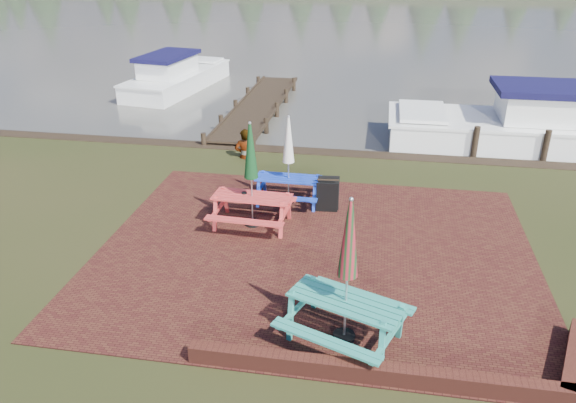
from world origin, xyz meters
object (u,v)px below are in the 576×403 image
(picnic_table_red, at_px, (252,191))
(chalkboard, at_px, (328,195))
(jetty, at_px, (258,106))
(boat_near, at_px, (527,128))
(boat_jetty, at_px, (176,78))
(person, at_px, (245,130))
(picnic_table_blue, at_px, (288,174))
(picnic_table_teal, at_px, (346,294))

(picnic_table_red, distance_m, chalkboard, 1.94)
(jetty, relative_size, boat_near, 1.09)
(picnic_table_red, distance_m, boat_jetty, 13.90)
(chalkboard, height_order, person, person)
(picnic_table_red, relative_size, boat_near, 0.29)
(boat_jetty, bearing_deg, picnic_table_blue, -49.02)
(chalkboard, distance_m, boat_jetty, 13.85)
(chalkboard, relative_size, jetty, 0.09)
(jetty, distance_m, boat_jetty, 5.32)
(chalkboard, bearing_deg, jetty, 108.23)
(jetty, bearing_deg, boat_jetty, 144.94)
(picnic_table_red, xyz_separation_m, person, (-1.18, 4.19, 0.03))
(chalkboard, distance_m, person, 4.25)
(picnic_table_red, distance_m, boat_near, 10.17)
(picnic_table_red, xyz_separation_m, picnic_table_blue, (0.60, 1.34, -0.08))
(chalkboard, distance_m, boat_near, 8.32)
(boat_near, bearing_deg, boat_jetty, 68.50)
(picnic_table_teal, bearing_deg, jetty, 129.79)
(boat_jetty, xyz_separation_m, boat_near, (13.61, -5.33, 0.11))
(boat_jetty, bearing_deg, boat_near, -12.40)
(picnic_table_blue, distance_m, jetty, 8.41)
(boat_near, bearing_deg, picnic_table_red, 133.83)
(picnic_table_blue, distance_m, boat_jetty, 13.02)
(picnic_table_blue, bearing_deg, boat_near, 41.17)
(picnic_table_red, xyz_separation_m, chalkboard, (1.60, 1.00, -0.42))
(boat_near, xyz_separation_m, person, (-8.50, -2.86, 0.41))
(picnic_table_blue, bearing_deg, boat_jetty, 122.79)
(picnic_table_red, relative_size, boat_jetty, 0.37)
(picnic_table_blue, relative_size, boat_jetty, 0.33)
(picnic_table_red, height_order, boat_jetty, picnic_table_red)
(chalkboard, bearing_deg, boat_near, 41.78)
(chalkboard, bearing_deg, boat_jetty, 119.93)
(picnic_table_blue, relative_size, jetty, 0.24)
(picnic_table_blue, xyz_separation_m, boat_jetty, (-6.90, 11.04, -0.42))
(picnic_table_teal, height_order, boat_near, picnic_table_teal)
(picnic_table_blue, distance_m, boat_near, 8.82)
(picnic_table_teal, relative_size, boat_near, 0.30)
(picnic_table_red, distance_m, picnic_table_blue, 1.47)
(picnic_table_teal, bearing_deg, person, 135.75)
(boat_near, bearing_deg, jetty, 76.08)
(picnic_table_blue, xyz_separation_m, jetty, (-2.54, 7.99, -0.66))
(picnic_table_teal, distance_m, picnic_table_blue, 5.31)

